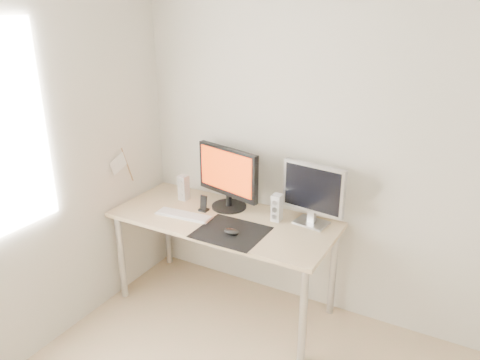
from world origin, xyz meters
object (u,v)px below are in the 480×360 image
at_px(mouse, 231,232).
at_px(keyboard, 184,215).
at_px(second_monitor, 313,192).
at_px(speaker_right, 277,208).
at_px(desk, 224,227).
at_px(main_monitor, 228,176).
at_px(speaker_left, 184,188).
at_px(phone_dock, 204,206).

bearing_deg(mouse, keyboard, 169.20).
height_order(second_monitor, speaker_right, second_monitor).
bearing_deg(second_monitor, desk, -159.95).
bearing_deg(second_monitor, speaker_right, -163.26).
height_order(desk, keyboard, keyboard).
relative_size(main_monitor, speaker_left, 2.77).
relative_size(desk, keyboard, 3.74).
relative_size(main_monitor, phone_dock, 4.56).
height_order(speaker_left, speaker_right, same).
xyz_separation_m(mouse, main_monitor, (-0.24, 0.36, 0.23)).
distance_m(desk, phone_dock, 0.22).
bearing_deg(main_monitor, second_monitor, 4.28).
xyz_separation_m(speaker_left, keyboard, (0.17, -0.25, -0.09)).
distance_m(speaker_right, phone_dock, 0.55).
xyz_separation_m(second_monitor, speaker_left, (-1.02, -0.08, -0.14)).
distance_m(mouse, main_monitor, 0.49).
distance_m(mouse, desk, 0.28).
xyz_separation_m(second_monitor, keyboard, (-0.84, -0.33, -0.23)).
distance_m(main_monitor, keyboard, 0.42).
bearing_deg(desk, mouse, -47.94).
bearing_deg(second_monitor, mouse, -134.50).
distance_m(mouse, phone_dock, 0.43).
height_order(second_monitor, phone_dock, second_monitor).
relative_size(second_monitor, speaker_right, 2.30).
xyz_separation_m(main_monitor, keyboard, (-0.21, -0.28, -0.25)).
distance_m(speaker_left, speaker_right, 0.78).
bearing_deg(phone_dock, mouse, -32.02).
xyz_separation_m(second_monitor, speaker_right, (-0.23, -0.07, -0.14)).
xyz_separation_m(main_monitor, speaker_right, (0.41, -0.02, -0.16)).
distance_m(mouse, speaker_left, 0.70).
relative_size(main_monitor, speaker_right, 2.77).
bearing_deg(speaker_right, desk, -157.83).
bearing_deg(keyboard, second_monitor, 21.10).
distance_m(desk, speaker_left, 0.49).
height_order(main_monitor, speaker_left, main_monitor).
relative_size(mouse, second_monitor, 0.24).
bearing_deg(main_monitor, speaker_left, -175.33).
xyz_separation_m(desk, second_monitor, (0.58, 0.21, 0.32)).
bearing_deg(speaker_right, phone_dock, -168.31).
xyz_separation_m(desk, speaker_right, (0.35, 0.14, 0.18)).
relative_size(desk, second_monitor, 3.55).
bearing_deg(keyboard, speaker_right, 22.68).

